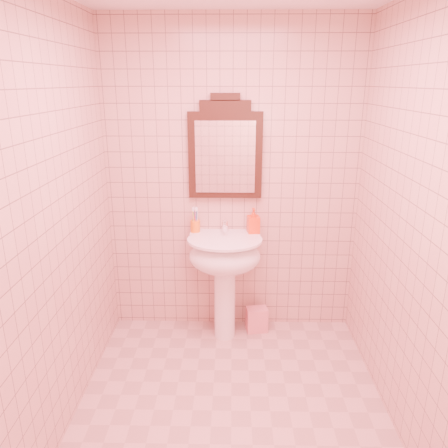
{
  "coord_description": "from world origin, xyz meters",
  "views": [
    {
      "loc": [
        -0.01,
        -2.29,
        2.02
      ],
      "look_at": [
        -0.06,
        0.55,
        1.09
      ],
      "focal_mm": 35.0,
      "sensor_mm": 36.0,
      "label": 1
    }
  ],
  "objects_px": {
    "toothbrush_cup": "(195,226)",
    "soap_dispenser": "(253,221)",
    "pedestal_sink": "(225,263)",
    "mirror": "(225,151)",
    "towel": "(257,319)"
  },
  "relations": [
    {
      "from": "mirror",
      "to": "toothbrush_cup",
      "type": "distance_m",
      "value": 0.64
    },
    {
      "from": "toothbrush_cup",
      "to": "soap_dispenser",
      "type": "xyz_separation_m",
      "value": [
        0.47,
        -0.01,
        0.05
      ]
    },
    {
      "from": "towel",
      "to": "soap_dispenser",
      "type": "bearing_deg",
      "value": 128.07
    },
    {
      "from": "towel",
      "to": "toothbrush_cup",
      "type": "bearing_deg",
      "value": 172.53
    },
    {
      "from": "pedestal_sink",
      "to": "mirror",
      "type": "relative_size",
      "value": 1.09
    },
    {
      "from": "pedestal_sink",
      "to": "towel",
      "type": "xyz_separation_m",
      "value": [
        0.27,
        0.09,
        -0.56
      ]
    },
    {
      "from": "mirror",
      "to": "pedestal_sink",
      "type": "bearing_deg",
      "value": -90.0
    },
    {
      "from": "pedestal_sink",
      "to": "towel",
      "type": "bearing_deg",
      "value": 17.95
    },
    {
      "from": "toothbrush_cup",
      "to": "towel",
      "type": "distance_m",
      "value": 0.96
    },
    {
      "from": "mirror",
      "to": "soap_dispenser",
      "type": "distance_m",
      "value": 0.59
    },
    {
      "from": "soap_dispenser",
      "to": "mirror",
      "type": "bearing_deg",
      "value": 156.48
    },
    {
      "from": "pedestal_sink",
      "to": "soap_dispenser",
      "type": "distance_m",
      "value": 0.4
    },
    {
      "from": "pedestal_sink",
      "to": "toothbrush_cup",
      "type": "distance_m",
      "value": 0.38
    },
    {
      "from": "pedestal_sink",
      "to": "soap_dispenser",
      "type": "xyz_separation_m",
      "value": [
        0.23,
        0.14,
        0.3
      ]
    },
    {
      "from": "pedestal_sink",
      "to": "soap_dispenser",
      "type": "relative_size",
      "value": 4.26
    }
  ]
}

